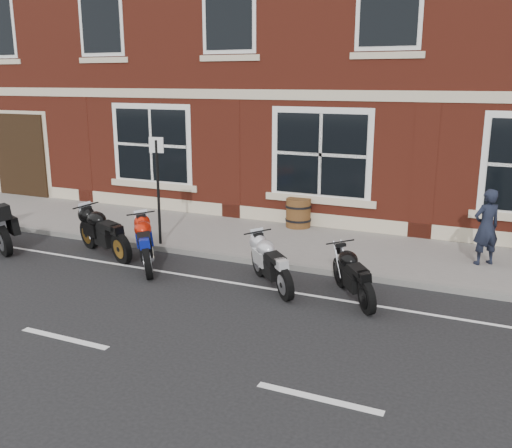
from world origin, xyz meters
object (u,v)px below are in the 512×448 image
at_px(moto_sport_red, 148,241).
at_px(parking_sign, 158,183).
at_px(moto_naked_black, 354,273).
at_px(pedestrian_left, 486,227).
at_px(moto_sport_silver, 272,261).
at_px(barrel_planter, 298,213).
at_px(moto_sport_black, 104,230).

relative_size(moto_sport_red, parking_sign, 0.72).
height_order(moto_naked_black, pedestrian_left, pedestrian_left).
height_order(moto_sport_red, moto_sport_silver, moto_sport_red).
xyz_separation_m(moto_sport_silver, barrel_planter, (-0.95, 3.96, -0.01)).
bearing_deg(parking_sign, barrel_planter, 42.46).
bearing_deg(moto_sport_black, moto_sport_silver, -70.67).
xyz_separation_m(pedestrian_left, barrel_planter, (-4.48, 1.28, -0.41)).
height_order(moto_sport_red, barrel_planter, moto_sport_red).
bearing_deg(moto_sport_black, barrel_planter, -17.40).
bearing_deg(moto_sport_silver, moto_sport_red, 135.85).
xyz_separation_m(moto_sport_black, moto_sport_silver, (4.14, -0.32, -0.05)).
distance_m(moto_sport_red, moto_sport_black, 1.37).
distance_m(moto_sport_black, moto_sport_silver, 4.15).
xyz_separation_m(barrel_planter, parking_sign, (-2.34, -2.75, 1.03)).
relative_size(pedestrian_left, barrel_planter, 2.13).
bearing_deg(pedestrian_left, moto_naked_black, 15.48).
xyz_separation_m(moto_sport_red, moto_naked_black, (4.35, 0.01, -0.06)).
distance_m(moto_sport_black, pedestrian_left, 8.03).
bearing_deg(moto_naked_black, barrel_planter, 87.21).
distance_m(moto_sport_silver, barrel_planter, 4.08).
bearing_deg(moto_sport_red, moto_naked_black, -36.77).
bearing_deg(moto_sport_silver, moto_naked_black, -42.15).
bearing_deg(pedestrian_left, moto_sport_red, -14.97).
xyz_separation_m(moto_sport_silver, pedestrian_left, (3.53, 2.68, 0.40)).
distance_m(moto_sport_red, parking_sign, 1.61).
height_order(moto_sport_red, moto_naked_black, moto_sport_red).
xyz_separation_m(moto_sport_red, barrel_planter, (1.84, 3.93, -0.05)).
relative_size(moto_sport_silver, moto_naked_black, 0.93).
xyz_separation_m(moto_sport_silver, parking_sign, (-3.29, 1.21, 1.02)).
bearing_deg(barrel_planter, moto_sport_red, -115.12).
xyz_separation_m(moto_sport_red, pedestrian_left, (6.33, 2.65, 0.36)).
relative_size(moto_sport_black, moto_sport_silver, 1.36).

